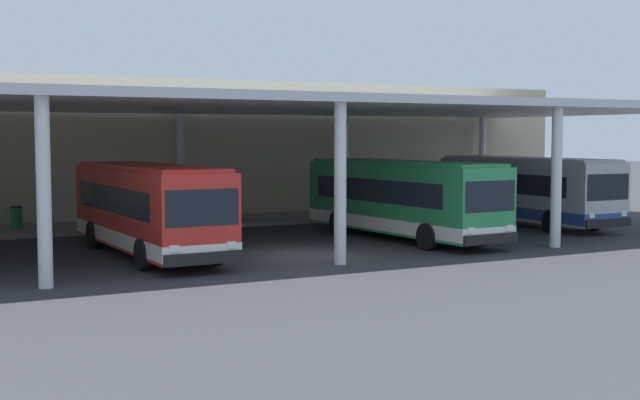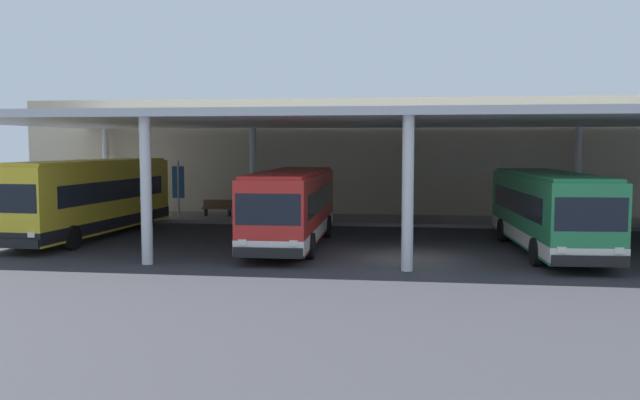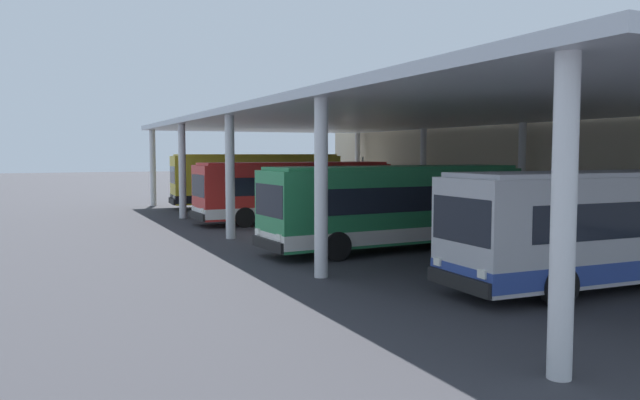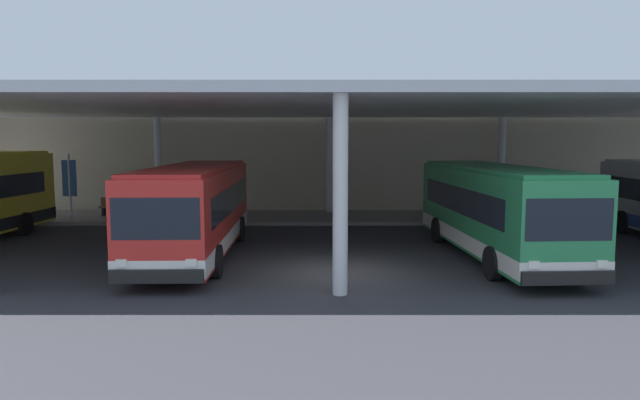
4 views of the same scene
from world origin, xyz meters
The scene contains 11 objects.
ground_plane centered at (0.00, 0.00, 0.00)m, with size 200.00×200.00×0.00m, color #333338.
platform_kerb centered at (0.00, 11.75, 0.09)m, with size 42.00×4.50×0.18m, color gray.
station_building_facade centered at (0.00, 15.00, 3.52)m, with size 48.00×1.60×7.04m, color #C1B293.
canopy_shelter centered at (0.00, 5.50, 5.29)m, with size 40.00×17.00×5.55m.
bus_nearest_bay centered at (-14.54, 3.69, 1.84)m, with size 3.29×11.47×3.57m.
bus_second_bay centered at (-4.90, 2.48, 1.66)m, with size 2.89×10.58×3.17m.
bus_middle_bay centered at (5.53, 2.31, 1.66)m, with size 3.14×10.66×3.17m.
bus_far_bay centered at (13.80, 4.36, 1.66)m, with size 2.90×10.59×3.17m.
bench_waiting centered at (-10.93, 11.82, 0.66)m, with size 1.80×0.45×0.92m.
trash_bin centered at (-7.94, 11.95, 0.68)m, with size 0.52×0.52×0.98m.
banner_sign centered at (-12.96, 10.94, 1.98)m, with size 0.70×0.12×3.20m.
Camera 3 is at (26.00, -10.23, 3.67)m, focal length 35.50 mm.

